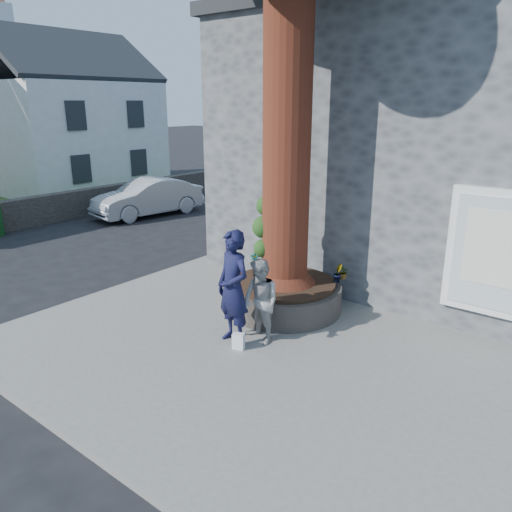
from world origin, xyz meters
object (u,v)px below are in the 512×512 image
Objects in this scene: planter at (284,296)px; man at (233,288)px; woman at (260,302)px; car_silver at (148,197)px.

man is at bearing -85.33° from planter.
planter is at bearing 124.25° from woman.
man reaches higher than planter.
car_silver is at bearing 161.48° from man.
woman is (0.35, 0.30, -0.26)m from man.
man reaches higher than car_silver.
planter is at bearing -16.52° from car_silver.
woman is at bearing -21.92° from car_silver.
car_silver is at bearing 155.05° from planter.
car_silver is (-9.39, 4.37, 0.28)m from planter.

